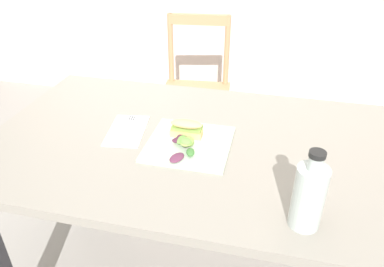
# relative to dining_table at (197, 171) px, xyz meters

# --- Properties ---
(dining_table) EXTENTS (1.39, 0.82, 0.74)m
(dining_table) POSITION_rel_dining_table_xyz_m (0.00, 0.00, 0.00)
(dining_table) COLOR gray
(dining_table) RESTS_ON ground
(chair_wooden_far) EXTENTS (0.44, 0.44, 0.87)m
(chair_wooden_far) POSITION_rel_dining_table_xyz_m (-0.23, 0.98, -0.17)
(chair_wooden_far) COLOR tan
(chair_wooden_far) RESTS_ON ground
(plate_lunch) EXTENTS (0.26, 0.26, 0.01)m
(plate_lunch) POSITION_rel_dining_table_xyz_m (-0.02, -0.03, 0.13)
(plate_lunch) COLOR beige
(plate_lunch) RESTS_ON dining_table
(sandwich_half_front) EXTENTS (0.11, 0.05, 0.06)m
(sandwich_half_front) POSITION_rel_dining_table_xyz_m (-0.04, 0.01, 0.16)
(sandwich_half_front) COLOR #DBB270
(sandwich_half_front) RESTS_ON plate_lunch
(salad_mixed_greens) EXTENTS (0.10, 0.16, 0.04)m
(salad_mixed_greens) POSITION_rel_dining_table_xyz_m (-0.03, -0.07, 0.15)
(salad_mixed_greens) COLOR #602D47
(salad_mixed_greens) RESTS_ON plate_lunch
(napkin_folded) EXTENTS (0.15, 0.22, 0.00)m
(napkin_folded) POSITION_rel_dining_table_xyz_m (-0.25, 0.01, 0.12)
(napkin_folded) COLOR white
(napkin_folded) RESTS_ON dining_table
(fork_on_napkin) EXTENTS (0.05, 0.19, 0.00)m
(fork_on_napkin) POSITION_rel_dining_table_xyz_m (-0.25, 0.02, 0.13)
(fork_on_napkin) COLOR silver
(fork_on_napkin) RESTS_ON napkin_folded
(bottle_cold_brew) EXTENTS (0.08, 0.08, 0.21)m
(bottle_cold_brew) POSITION_rel_dining_table_xyz_m (0.33, -0.30, 0.20)
(bottle_cold_brew) COLOR black
(bottle_cold_brew) RESTS_ON dining_table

